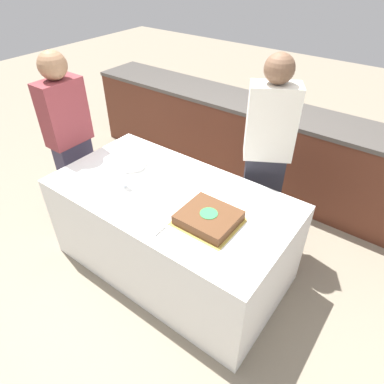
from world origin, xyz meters
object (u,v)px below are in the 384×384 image
plate_stack (132,163)px  person_seated_left (70,140)px  person_cutting_cake (266,157)px  cake (209,218)px  wine_glass (122,172)px

plate_stack → person_seated_left: 0.67m
person_cutting_cake → plate_stack: bearing=4.4°
cake → wine_glass: bearing=-176.2°
cake → wine_glass: (-0.75, -0.05, 0.09)m
cake → person_seated_left: bearing=176.6°
plate_stack → person_seated_left: size_ratio=0.14×
wine_glass → person_cutting_cake: person_cutting_cake is taller
cake → plate_stack: cake is taller
plate_stack → cake: bearing=-12.0°
person_cutting_cake → person_seated_left: size_ratio=1.05×
cake → person_cutting_cake: 0.81m
wine_glass → person_seated_left: (-0.81, 0.14, -0.05)m
plate_stack → person_cutting_cake: size_ratio=0.14×
wine_glass → cake: bearing=3.8°
wine_glass → person_seated_left: size_ratio=0.11×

